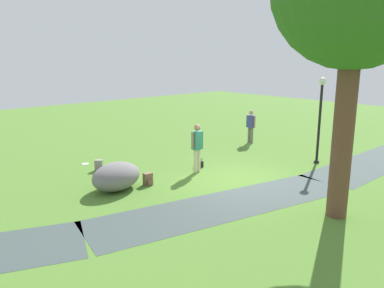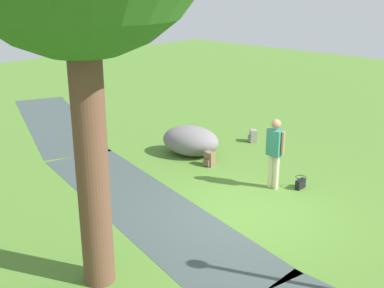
{
  "view_description": "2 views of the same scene",
  "coord_description": "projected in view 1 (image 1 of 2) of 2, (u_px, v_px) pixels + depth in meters",
  "views": [
    {
      "loc": [
        9.44,
        8.18,
        4.14
      ],
      "look_at": [
        1.57,
        -0.53,
        1.42
      ],
      "focal_mm": 35.8,
      "sensor_mm": 36.0,
      "label": 1
    },
    {
      "loc": [
        -5.84,
        7.8,
        4.89
      ],
      "look_at": [
        1.45,
        0.15,
        1.32
      ],
      "focal_mm": 45.25,
      "sensor_mm": 36.0,
      "label": 2
    }
  ],
  "objects": [
    {
      "name": "frisbee_on_grass",
      "position": [
        85.0,
        164.0,
        14.96
      ],
      "size": [
        0.28,
        0.28,
        0.02
      ],
      "color": "white",
      "rests_on": "ground"
    },
    {
      "name": "man_near_boulder",
      "position": [
        251.0,
        124.0,
        18.35
      ],
      "size": [
        0.27,
        0.52,
        1.61
      ],
      "color": "slate",
      "rests_on": "ground"
    },
    {
      "name": "ground_plane",
      "position": [
        237.0,
        180.0,
        13.02
      ],
      "size": [
        48.0,
        48.0,
        0.0
      ],
      "primitive_type": "plane",
      "color": "#4F7B2D"
    },
    {
      "name": "lamp_post",
      "position": [
        320.0,
        111.0,
        14.66
      ],
      "size": [
        0.28,
        0.28,
        3.35
      ],
      "color": "black",
      "rests_on": "ground"
    },
    {
      "name": "spare_backpack_on_lawn",
      "position": [
        99.0,
        165.0,
        14.11
      ],
      "size": [
        0.35,
        0.35,
        0.4
      ],
      "color": "gray",
      "rests_on": "ground"
    },
    {
      "name": "lawn_boulder",
      "position": [
        116.0,
        176.0,
        12.03
      ],
      "size": [
        2.0,
        1.65,
        0.87
      ],
      "color": "slate",
      "rests_on": "ground"
    },
    {
      "name": "backpack_by_boulder",
      "position": [
        148.0,
        179.0,
        12.54
      ],
      "size": [
        0.29,
        0.27,
        0.4
      ],
      "color": "brown",
      "rests_on": "ground"
    },
    {
      "name": "woman_with_handbag",
      "position": [
        197.0,
        144.0,
        13.72
      ],
      "size": [
        0.52,
        0.24,
        1.77
      ],
      "color": "beige",
      "rests_on": "ground"
    },
    {
      "name": "handbag_on_grass",
      "position": [
        199.0,
        163.0,
        14.58
      ],
      "size": [
        0.28,
        0.32,
        0.31
      ],
      "color": "black",
      "rests_on": "ground"
    },
    {
      "name": "footpath_segment_mid",
      "position": [
        225.0,
        205.0,
        10.85
      ],
      "size": [
        8.24,
        3.64,
        0.01
      ],
      "color": "#3C4947",
      "rests_on": "ground"
    },
    {
      "name": "footpath_segment_near",
      "position": [
        376.0,
        161.0,
        15.39
      ],
      "size": [
        8.02,
        2.05,
        0.01
      ],
      "color": "#3C4947",
      "rests_on": "ground"
    }
  ]
}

